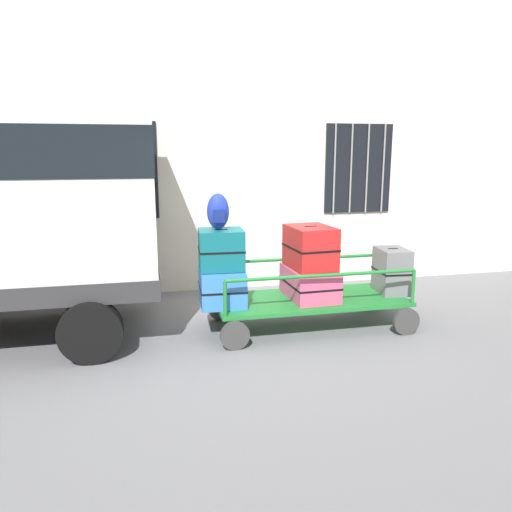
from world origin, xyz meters
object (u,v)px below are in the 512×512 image
suitcase_midleft_middle (310,247)px  backpack (218,212)px  suitcase_left_middle (221,249)px  suitcase_left_bottom (222,287)px  suitcase_center_bottom (392,271)px  suitcase_midleft_bottom (310,283)px  luggage_cart (310,302)px

suitcase_midleft_middle → backpack: backpack is taller
suitcase_left_middle → suitcase_left_bottom: bearing=-90.0°
suitcase_left_bottom → suitcase_center_bottom: size_ratio=1.11×
suitcase_midleft_bottom → backpack: bearing=-179.4°
suitcase_midleft_middle → backpack: bearing=-179.1°
luggage_cart → suitcase_midleft_middle: 0.74m
suitcase_midleft_bottom → backpack: 1.54m
luggage_cart → suitcase_center_bottom: 1.22m
suitcase_left_bottom → suitcase_midleft_middle: (1.17, 0.03, 0.45)m
suitcase_left_bottom → suitcase_midleft_bottom: suitcase_left_bottom is taller
luggage_cart → suitcase_midleft_bottom: suitcase_midleft_bottom is taller
suitcase_midleft_bottom → backpack: size_ratio=1.97×
suitcase_midleft_bottom → suitcase_midleft_middle: 0.48m
luggage_cart → suitcase_midleft_middle: size_ratio=3.43×
suitcase_left_middle → suitcase_center_bottom: 2.37m
backpack → luggage_cart: bearing=-0.8°
suitcase_midleft_bottom → suitcase_midleft_middle: suitcase_midleft_middle is taller
suitcase_midleft_bottom → backpack: backpack is taller
suitcase_midleft_bottom → suitcase_midleft_middle: size_ratio=1.16×
luggage_cart → suitcase_left_middle: 1.39m
suitcase_midleft_middle → suitcase_center_bottom: suitcase_midleft_middle is taller
suitcase_left_bottom → suitcase_midleft_middle: size_ratio=0.91×
luggage_cart → suitcase_left_middle: size_ratio=4.40×
luggage_cart → backpack: size_ratio=5.83×
suitcase_left_middle → suitcase_midleft_middle: size_ratio=0.78×
suitcase_left_bottom → backpack: backpack is taller
luggage_cart → suitcase_midleft_middle: suitcase_midleft_middle is taller
backpack → suitcase_midleft_bottom: bearing=0.6°
suitcase_left_middle → backpack: size_ratio=1.32×
suitcase_center_bottom → suitcase_left_bottom: bearing=-179.8°
luggage_cart → suitcase_left_middle: suitcase_left_middle is taller
suitcase_midleft_bottom → suitcase_center_bottom: bearing=-0.6°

